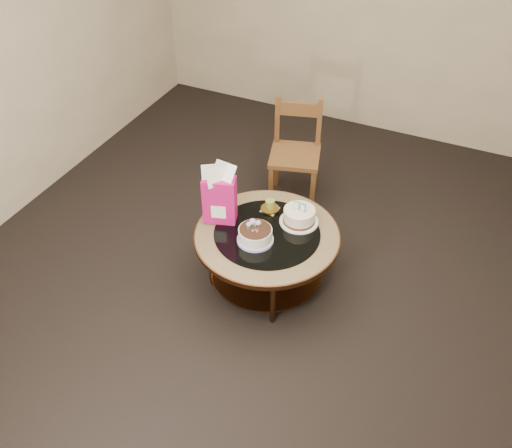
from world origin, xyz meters
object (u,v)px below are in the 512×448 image
at_px(coffee_table, 267,241).
at_px(decorated_cake, 255,235).
at_px(dining_chair, 295,152).
at_px(cream_cake, 299,216).
at_px(gift_bag, 219,194).

relative_size(coffee_table, decorated_cake, 4.08).
distance_m(coffee_table, dining_chair, 1.07).
distance_m(decorated_cake, cream_cake, 0.37).
xyz_separation_m(coffee_table, gift_bag, (-0.36, -0.00, 0.30)).
relative_size(cream_cake, dining_chair, 0.31).
xyz_separation_m(decorated_cake, gift_bag, (-0.32, 0.10, 0.18)).
distance_m(decorated_cake, dining_chair, 1.17).
relative_size(coffee_table, cream_cake, 3.70).
height_order(gift_bag, dining_chair, gift_bag).
relative_size(coffee_table, dining_chair, 1.16).
relative_size(decorated_cake, dining_chair, 0.28).
distance_m(coffee_table, cream_cake, 0.29).
bearing_deg(gift_bag, dining_chair, 64.57).
bearing_deg(dining_chair, gift_bag, -114.21).
bearing_deg(decorated_cake, gift_bag, 161.92).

